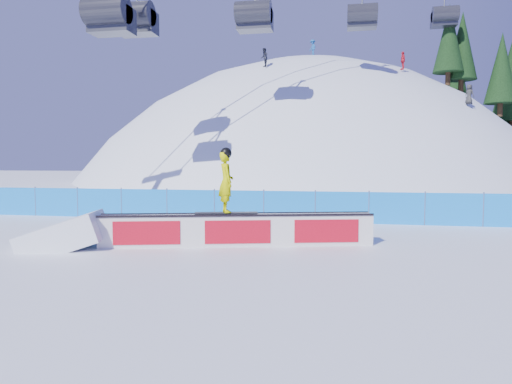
# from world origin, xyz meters

# --- Properties ---
(ground) EXTENTS (160.00, 160.00, 0.00)m
(ground) POSITION_xyz_m (0.00, 0.00, 0.00)
(ground) COLOR white
(ground) RESTS_ON ground
(snow_hill) EXTENTS (64.00, 64.00, 64.00)m
(snow_hill) POSITION_xyz_m (0.00, 42.00, -18.00)
(snow_hill) COLOR white
(snow_hill) RESTS_ON ground
(safety_fence) EXTENTS (22.05, 0.05, 1.30)m
(safety_fence) POSITION_xyz_m (0.00, 4.50, 0.60)
(safety_fence) COLOR #0D7CE3
(safety_fence) RESTS_ON ground
(rail_box) EXTENTS (7.48, 2.41, 0.91)m
(rail_box) POSITION_xyz_m (1.14, -0.69, 0.45)
(rail_box) COLOR silver
(rail_box) RESTS_ON ground
(snow_ramp) EXTENTS (2.52, 1.92, 1.40)m
(snow_ramp) POSITION_xyz_m (-3.45, -1.88, 0.00)
(snow_ramp) COLOR white
(snow_ramp) RESTS_ON ground
(snowboarder) EXTENTS (1.78, 0.74, 1.83)m
(snowboarder) POSITION_xyz_m (0.83, -0.77, 1.81)
(snowboarder) COLOR black
(snowboarder) RESTS_ON rail_box
(distant_skiers) EXTENTS (18.41, 9.49, 8.12)m
(distant_skiers) POSITION_xyz_m (4.46, 31.89, 11.77)
(distant_skiers) COLOR black
(distant_skiers) RESTS_ON ground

